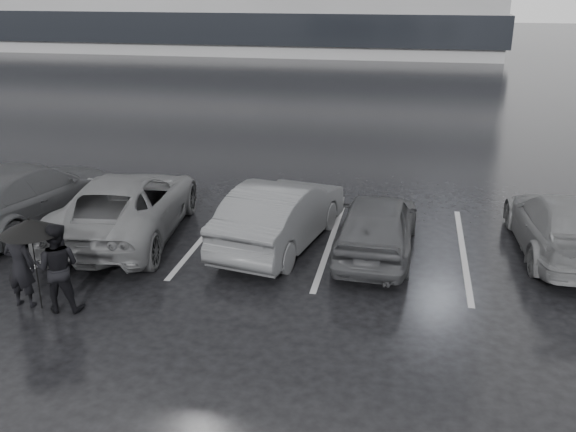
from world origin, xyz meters
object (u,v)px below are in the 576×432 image
(car_west_a, at_px, (281,214))
(car_west_b, at_px, (126,205))
(pedestrian_right, at_px, (58,267))
(car_west_c, at_px, (26,195))
(pedestrian_left, at_px, (20,266))
(car_main, at_px, (377,224))
(car_east, at_px, (562,225))

(car_west_a, xyz_separation_m, car_west_b, (-3.45, -0.13, -0.00))
(car_west_a, relative_size, pedestrian_right, 2.70)
(car_west_a, height_order, car_west_c, car_west_c)
(car_west_a, distance_m, car_west_b, 3.46)
(car_west_a, bearing_deg, car_west_b, 13.35)
(car_west_a, distance_m, pedestrian_left, 5.23)
(car_west_c, bearing_deg, car_west_a, -170.00)
(car_main, distance_m, pedestrian_left, 6.81)
(car_west_b, bearing_deg, pedestrian_right, 89.22)
(car_east, distance_m, pedestrian_left, 10.48)
(car_west_a, distance_m, pedestrian_right, 4.73)
(car_main, height_order, car_west_a, car_west_a)
(car_west_c, distance_m, pedestrian_left, 4.15)
(car_main, height_order, car_east, car_main)
(car_main, relative_size, pedestrian_left, 2.55)
(pedestrian_right, bearing_deg, pedestrian_left, -10.46)
(pedestrian_right, bearing_deg, car_west_a, -141.41)
(car_main, bearing_deg, car_west_b, 2.55)
(car_west_a, distance_m, car_east, 5.81)
(pedestrian_left, bearing_deg, car_main, -147.41)
(car_west_b, distance_m, car_east, 9.26)
(car_west_b, relative_size, car_east, 1.17)
(car_west_c, xyz_separation_m, car_east, (11.73, 0.61, -0.11))
(car_west_c, relative_size, pedestrian_left, 3.39)
(pedestrian_right, bearing_deg, car_east, -164.83)
(car_main, bearing_deg, pedestrian_right, 36.03)
(car_west_b, bearing_deg, car_east, 178.53)
(car_main, distance_m, car_west_b, 5.49)
(car_east, relative_size, pedestrian_right, 2.74)
(car_east, bearing_deg, pedestrian_right, 22.63)
(car_west_b, xyz_separation_m, pedestrian_left, (-0.39, -3.42, 0.05))
(car_main, relative_size, pedestrian_right, 2.41)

